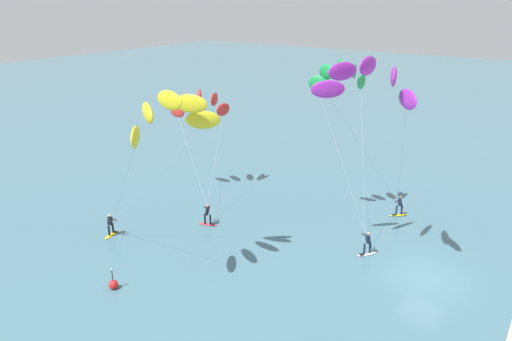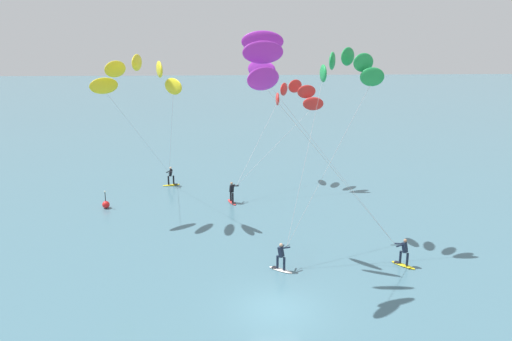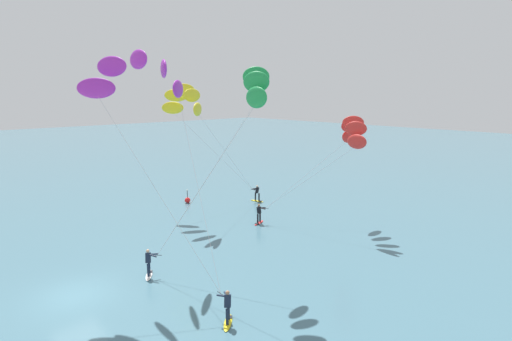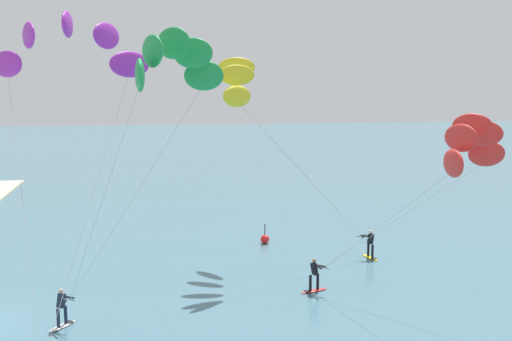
{
  "view_description": "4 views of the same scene",
  "coord_description": "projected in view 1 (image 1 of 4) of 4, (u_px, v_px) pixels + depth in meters",
  "views": [
    {
      "loc": [
        -26.52,
        -5.65,
        16.36
      ],
      "look_at": [
        -0.54,
        12.44,
        4.61
      ],
      "focal_mm": 32.98,
      "sensor_mm": 36.0,
      "label": 1
    },
    {
      "loc": [
        -2.06,
        -22.33,
        13.51
      ],
      "look_at": [
        -0.57,
        10.68,
        4.05
      ],
      "focal_mm": 36.01,
      "sensor_mm": 36.0,
      "label": 2
    },
    {
      "loc": [
        21.33,
        -6.47,
        10.7
      ],
      "look_at": [
        0.06,
        13.27,
        5.17
      ],
      "focal_mm": 28.17,
      "sensor_mm": 36.0,
      "label": 3
    },
    {
      "loc": [
        27.53,
        8.08,
        10.43
      ],
      "look_at": [
        0.95,
        12.33,
        6.57
      ],
      "focal_mm": 45.16,
      "sensor_mm": 36.0,
      "label": 4
    }
  ],
  "objects": [
    {
      "name": "kitesurfer_downwind",
      "position": [
        200.0,
        107.0,
        39.85
      ],
      "size": [
        8.07,
        8.17,
        9.03
      ],
      "color": "red",
      "rests_on": "ground"
    },
    {
      "name": "ground_plane",
      "position": [
        425.0,
        278.0,
        29.13
      ],
      "size": [
        240.0,
        240.0,
        0.0
      ],
      "primitive_type": "plane",
      "color": "#426B7A"
    },
    {
      "name": "kitesurfer_nearshore",
      "position": [
        341.0,
        83.0,
        33.63
      ],
      "size": [
        7.02,
        7.2,
        12.19
      ],
      "color": "white",
      "rests_on": "ground"
    },
    {
      "name": "kitesurfer_mid_water",
      "position": [
        368.0,
        86.0,
        27.46
      ],
      "size": [
        9.99,
        6.74,
        13.19
      ],
      "color": "yellow",
      "rests_on": "ground"
    },
    {
      "name": "kitesurfer_far_out",
      "position": [
        168.0,
        120.0,
        26.19
      ],
      "size": [
        6.4,
        9.3,
        11.59
      ],
      "color": "yellow",
      "rests_on": "ground"
    },
    {
      "name": "marker_buoy",
      "position": [
        113.0,
        284.0,
        27.93
      ],
      "size": [
        0.56,
        0.56,
        1.38
      ],
      "color": "red",
      "rests_on": "ground"
    }
  ]
}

